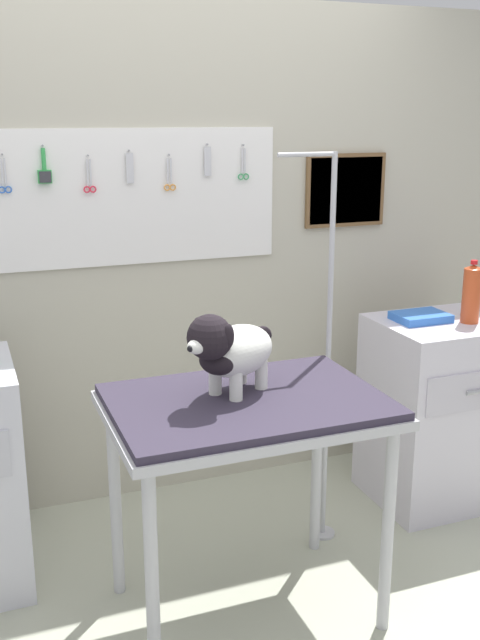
# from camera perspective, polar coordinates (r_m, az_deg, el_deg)

# --- Properties ---
(rear_wall_panel) EXTENTS (4.00, 0.11, 2.30)m
(rear_wall_panel) POSITION_cam_1_polar(r_m,az_deg,el_deg) (3.49, -5.59, 4.85)
(rear_wall_panel) COLOR #B7B29E
(rear_wall_panel) RESTS_ON ground
(grooming_table) EXTENTS (0.97, 0.67, 0.85)m
(grooming_table) POSITION_cam_1_polar(r_m,az_deg,el_deg) (2.63, 0.52, -7.77)
(grooming_table) COLOR #B7B7BC
(grooming_table) RESTS_ON ground
(grooming_arm) EXTENTS (0.30, 0.11, 1.66)m
(grooming_arm) POSITION_cam_1_polar(r_m,az_deg,el_deg) (3.11, 6.60, -3.76)
(grooming_arm) COLOR #B7B7BC
(grooming_arm) RESTS_ON ground
(dog) EXTENTS (0.41, 0.33, 0.31)m
(dog) POSITION_cam_1_polar(r_m,az_deg,el_deg) (2.56, -0.78, -2.27)
(dog) COLOR white
(dog) RESTS_ON grooming_table
(cabinet_right) EXTENTS (0.68, 0.54, 0.88)m
(cabinet_right) POSITION_cam_1_polar(r_m,az_deg,el_deg) (3.69, 15.44, -6.63)
(cabinet_right) COLOR silver
(cabinet_right) RESTS_ON ground
(soda_bottle) EXTENTS (0.08, 0.08, 0.29)m
(soda_bottle) POSITION_cam_1_polar(r_m,az_deg,el_deg) (3.51, 17.34, 1.95)
(soda_bottle) COLOR #BD4620
(soda_bottle) RESTS_ON cabinet_right
(supply_tray) EXTENTS (0.24, 0.18, 0.04)m
(supply_tray) POSITION_cam_1_polar(r_m,az_deg,el_deg) (3.51, 13.70, 0.23)
(supply_tray) COLOR blue
(supply_tray) RESTS_ON cabinet_right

